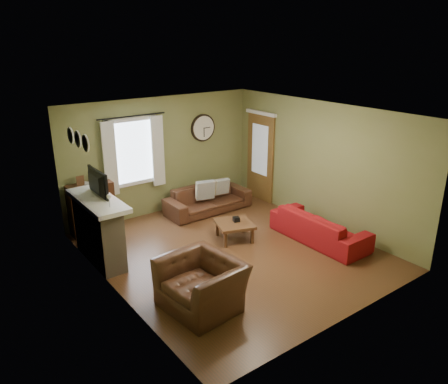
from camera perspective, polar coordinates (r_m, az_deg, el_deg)
floor at (r=8.27m, az=1.11°, el=-7.76°), size 4.60×5.20×0.00m
ceiling at (r=7.44m, az=1.24°, el=10.30°), size 4.60×5.20×0.00m
wall_left at (r=6.69m, az=-14.63°, el=-3.05°), size 0.00×5.20×2.60m
wall_right at (r=9.28m, az=12.49°, el=3.52°), size 0.00×5.20×2.60m
wall_back at (r=9.85m, az=-8.15°, el=4.72°), size 4.60×0.00×2.60m
wall_front at (r=6.07m, az=16.43°, el=-5.66°), size 4.60×0.00×2.60m
fireplace at (r=8.04m, az=-16.04°, el=-5.06°), size 0.40×1.40×1.10m
firebox at (r=8.21m, az=-14.63°, el=-6.35°), size 0.04×0.60×0.55m
mantel at (r=7.83m, az=-16.23°, el=-1.09°), size 0.58×1.60×0.08m
tv at (r=7.90m, az=-16.64°, el=0.71°), size 0.08×0.60×0.35m
tv_screen at (r=7.91m, az=-16.14°, el=1.20°), size 0.02×0.62×0.36m
medallion_left at (r=7.14m, az=-17.63°, el=6.10°), size 0.28×0.28×0.03m
medallion_mid at (r=7.46m, az=-18.55°, el=6.57°), size 0.28×0.28×0.03m
medallion_right at (r=7.79m, az=-19.39°, el=7.00°), size 0.28×0.28×0.03m
window_pane at (r=9.49m, az=-11.86°, el=5.16°), size 1.00×0.02×1.30m
curtain_rod at (r=9.24m, az=-11.93°, el=9.67°), size 0.03×0.03×1.50m
curtain_left at (r=9.20m, az=-14.67°, el=4.17°), size 0.28×0.04×1.55m
curtain_right at (r=9.65m, az=-8.63°, el=5.29°), size 0.28×0.04×1.55m
wall_clock at (r=10.25m, az=-2.70°, el=8.36°), size 0.64×0.06×0.64m
door at (r=10.58m, az=4.77°, el=4.50°), size 0.05×0.90×2.10m
bookshelf at (r=9.24m, az=-16.89°, el=-2.05°), size 0.88×0.37×1.05m
book at (r=9.08m, az=-17.90°, el=0.39°), size 0.25×0.26×0.02m
sofa_brown at (r=10.01m, az=-2.12°, el=-0.93°), size 1.99×0.78×0.58m
pillow_left at (r=9.82m, az=-2.47°, el=0.27°), size 0.44×0.23×0.42m
pillow_right at (r=10.03m, az=-0.29°, el=0.72°), size 0.36×0.15×0.35m
sofa_red at (r=8.78m, az=12.36°, el=-4.43°), size 0.79×2.02×0.59m
armchair at (r=6.57m, az=-2.96°, el=-11.93°), size 1.12×1.25×0.75m
coffee_table at (r=8.66m, az=1.36°, el=-5.11°), size 0.87×0.87×0.36m
tissue_box at (r=8.62m, az=1.61°, el=-3.63°), size 0.15×0.15×0.09m
wine_glass_a at (r=7.33m, az=-14.74°, el=-1.13°), size 0.08×0.08×0.22m
wine_glass_b at (r=7.34m, az=-14.77°, el=-1.11°), size 0.08×0.08×0.22m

